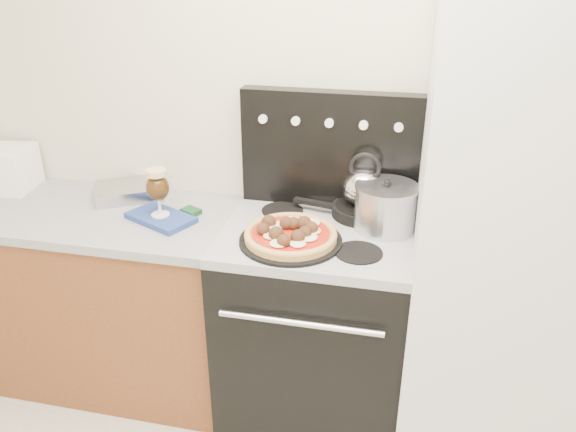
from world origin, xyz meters
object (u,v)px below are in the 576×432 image
(stock_pot, at_px, (385,208))
(base_cabinet, at_px, (90,296))
(stove_body, at_px, (315,328))
(fridge, at_px, (503,245))
(skillet, at_px, (362,211))
(pizza, at_px, (291,233))
(tea_kettle, at_px, (364,184))
(oven_mitt, at_px, (161,218))
(pizza_pan, at_px, (291,240))
(beer_glass, at_px, (158,192))

(stock_pot, bearing_deg, base_cabinet, -177.80)
(stove_body, bearing_deg, fridge, -2.05)
(base_cabinet, xyz_separation_m, skillet, (1.27, 0.16, 0.51))
(fridge, relative_size, stock_pot, 7.78)
(pizza, height_order, skillet, pizza)
(skillet, relative_size, stock_pot, 1.06)
(skillet, bearing_deg, pizza, -129.61)
(pizza, bearing_deg, tea_kettle, 50.39)
(base_cabinet, bearing_deg, stove_body, -1.30)
(fridge, bearing_deg, tea_kettle, 159.18)
(oven_mitt, xyz_separation_m, pizza, (0.59, -0.11, 0.05))
(pizza_pan, relative_size, skillet, 1.55)
(base_cabinet, relative_size, stock_pot, 5.94)
(tea_kettle, bearing_deg, pizza, -140.85)
(oven_mitt, height_order, stock_pot, stock_pot)
(base_cabinet, xyz_separation_m, stove_body, (1.10, -0.02, 0.01))
(skillet, bearing_deg, oven_mitt, -167.12)
(base_cabinet, bearing_deg, skillet, 6.99)
(base_cabinet, relative_size, tea_kettle, 7.40)
(stove_body, distance_m, tea_kettle, 0.67)
(oven_mitt, xyz_separation_m, pizza_pan, (0.59, -0.11, 0.01))
(pizza_pan, height_order, stock_pot, stock_pot)
(fridge, distance_m, pizza_pan, 0.79)
(base_cabinet, distance_m, tea_kettle, 1.42)
(stove_body, bearing_deg, tea_kettle, 48.36)
(fridge, distance_m, beer_glass, 1.38)
(beer_glass, distance_m, skillet, 0.86)
(base_cabinet, bearing_deg, stock_pot, 2.20)
(beer_glass, distance_m, stock_pot, 0.94)
(base_cabinet, height_order, stock_pot, stock_pot)
(pizza, bearing_deg, beer_glass, 169.67)
(oven_mitt, distance_m, pizza, 0.60)
(stove_body, height_order, pizza, pizza)
(fridge, height_order, oven_mitt, fridge)
(stove_body, distance_m, pizza, 0.54)
(beer_glass, bearing_deg, stock_pot, 5.38)
(oven_mitt, bearing_deg, beer_glass, 0.00)
(fridge, bearing_deg, stock_pot, 166.95)
(pizza_pan, height_order, pizza, pizza)
(base_cabinet, relative_size, pizza, 4.07)
(beer_glass, relative_size, skillet, 0.81)
(stove_body, bearing_deg, oven_mitt, -179.12)
(base_cabinet, relative_size, stove_body, 1.65)
(pizza_pan, bearing_deg, skillet, 50.39)
(pizza_pan, bearing_deg, fridge, 6.70)
(tea_kettle, bearing_deg, skillet, 0.00)
(tea_kettle, bearing_deg, oven_mitt, -178.36)
(beer_glass, distance_m, tea_kettle, 0.86)
(pizza, xyz_separation_m, tea_kettle, (0.25, 0.30, 0.11))
(beer_glass, height_order, pizza, beer_glass)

